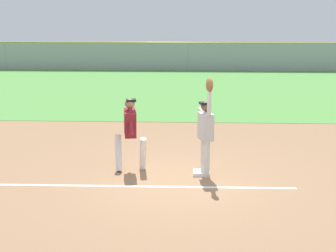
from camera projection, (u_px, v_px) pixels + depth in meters
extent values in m
plane|color=#936D4C|center=(180.00, 182.00, 11.33)|extent=(68.41, 68.41, 0.00)
cube|color=#549342|center=(186.00, 89.00, 24.25)|extent=(44.90, 14.55, 0.01)
cube|color=white|center=(17.00, 185.00, 11.13)|extent=(12.00, 0.20, 0.01)
cube|color=white|center=(201.00, 173.00, 11.82)|extent=(0.39, 0.39, 0.08)
cylinder|color=silver|center=(204.00, 156.00, 11.76)|extent=(0.18, 0.18, 0.85)
cylinder|color=silver|center=(207.00, 159.00, 11.57)|extent=(0.18, 0.18, 0.85)
cube|color=#B7B7B7|center=(206.00, 126.00, 11.50)|extent=(0.37, 0.49, 0.60)
sphere|color=brown|center=(206.00, 106.00, 11.40)|extent=(0.28, 0.28, 0.23)
cube|color=black|center=(205.00, 103.00, 11.38)|extent=(0.27, 0.25, 0.05)
cylinder|color=#B7B7B7|center=(209.00, 101.00, 11.16)|extent=(0.11, 0.11, 0.62)
cylinder|color=#B7B7B7|center=(203.00, 111.00, 11.65)|extent=(0.25, 0.62, 0.09)
ellipsoid|color=brown|center=(209.00, 85.00, 11.08)|extent=(0.21, 0.31, 0.32)
cylinder|color=white|center=(143.00, 154.00, 11.97)|extent=(0.22, 0.45, 0.85)
cylinder|color=white|center=(119.00, 153.00, 12.05)|extent=(0.22, 0.45, 0.85)
cube|color=maroon|center=(130.00, 123.00, 11.85)|extent=(0.35, 0.56, 0.66)
sphere|color=#8C6647|center=(130.00, 104.00, 11.74)|extent=(0.27, 0.27, 0.23)
cube|color=black|center=(131.00, 100.00, 11.73)|extent=(0.25, 0.24, 0.05)
cylinder|color=maroon|center=(130.00, 117.00, 12.04)|extent=(0.16, 0.41, 0.58)
cylinder|color=maroon|center=(131.00, 122.00, 11.62)|extent=(0.16, 0.41, 0.58)
sphere|color=white|center=(210.00, 92.00, 11.35)|extent=(0.07, 0.07, 0.07)
cube|color=#93999E|center=(188.00, 57.00, 31.14)|extent=(44.90, 0.06, 1.66)
cylinder|color=yellow|center=(188.00, 43.00, 30.95)|extent=(44.90, 0.06, 0.06)
cylinder|color=gray|center=(5.00, 56.00, 31.64)|extent=(0.08, 0.08, 1.66)
cylinder|color=gray|center=(188.00, 57.00, 31.14)|extent=(0.08, 0.08, 1.66)
cube|color=white|center=(124.00, 55.00, 34.89)|extent=(4.43, 1.98, 0.55)
cube|color=#2D333D|center=(124.00, 48.00, 34.78)|extent=(2.23, 1.79, 0.40)
cylinder|color=black|center=(147.00, 58.00, 35.78)|extent=(0.60, 0.23, 0.60)
cylinder|color=black|center=(144.00, 61.00, 33.93)|extent=(0.60, 0.23, 0.60)
cylinder|color=black|center=(106.00, 58.00, 35.96)|extent=(0.60, 0.23, 0.60)
cylinder|color=black|center=(100.00, 61.00, 34.11)|extent=(0.60, 0.23, 0.60)
cube|color=#B21E1E|center=(210.00, 56.00, 34.80)|extent=(4.47, 2.08, 0.55)
cube|color=#2D333D|center=(210.00, 48.00, 34.69)|extent=(2.27, 1.83, 0.40)
cylinder|color=black|center=(231.00, 58.00, 35.66)|extent=(0.61, 0.24, 0.60)
cylinder|color=black|center=(232.00, 61.00, 33.82)|extent=(0.61, 0.24, 0.60)
cylinder|color=black|center=(189.00, 58.00, 35.90)|extent=(0.61, 0.24, 0.60)
cylinder|color=black|center=(188.00, 61.00, 34.06)|extent=(0.61, 0.24, 0.60)
cube|color=tan|center=(308.00, 57.00, 34.10)|extent=(4.55, 2.27, 0.55)
cube|color=#2D333D|center=(309.00, 49.00, 33.99)|extent=(2.34, 1.93, 0.40)
cylinder|color=black|center=(325.00, 59.00, 35.14)|extent=(0.62, 0.27, 0.60)
cylinder|color=black|center=(334.00, 62.00, 33.29)|extent=(0.62, 0.27, 0.60)
cylinder|color=black|center=(283.00, 59.00, 35.03)|extent=(0.62, 0.27, 0.60)
cylinder|color=black|center=(290.00, 62.00, 33.18)|extent=(0.62, 0.27, 0.60)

